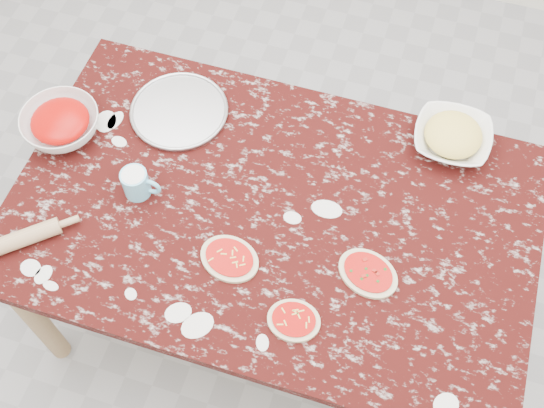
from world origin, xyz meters
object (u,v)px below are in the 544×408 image
Objects in this scene: pizza_tray at (179,112)px; flour_mug at (137,183)px; sauce_bowl at (61,124)px; cheese_bowl at (452,138)px; rolling_pin at (17,240)px; worktable at (272,225)px.

flour_mug is at bearing -90.88° from pizza_tray.
pizza_tray is at bearing 89.12° from flour_mug.
sauce_bowl reaches higher than cheese_bowl.
sauce_bowl is 0.42m from rolling_pin.
pizza_tray is 0.89m from cheese_bowl.
sauce_bowl is at bearing 173.27° from worktable.
cheese_bowl is at bearing 28.00° from flour_mug.
rolling_pin is (-1.15, -0.75, -0.00)m from cheese_bowl.
flour_mug is (-0.41, -0.05, 0.13)m from worktable.
worktable is at bearing 7.31° from flour_mug.
rolling_pin is (0.06, -0.42, -0.01)m from sauce_bowl.
rolling_pin is (-0.68, -0.33, 0.11)m from worktable.
worktable is 0.76m from sauce_bowl.
worktable is 0.76m from rolling_pin.
cheese_bowl is at bearing 41.51° from worktable.
sauce_bowl reaches higher than pizza_tray.
flour_mug is at bearing -23.28° from sauce_bowl.
cheese_bowl reaches higher than worktable.
sauce_bowl reaches higher than worktable.
worktable is at bearing -6.73° from sauce_bowl.
sauce_bowl is at bearing 98.15° from rolling_pin.
rolling_pin is at bearing -114.35° from pizza_tray.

